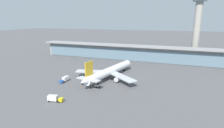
# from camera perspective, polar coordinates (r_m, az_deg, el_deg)

# --- Properties ---
(ground_plane) EXTENTS (1200.00, 1200.00, 0.00)m
(ground_plane) POSITION_cam_1_polar(r_m,az_deg,el_deg) (113.11, -3.36, -5.75)
(ground_plane) COLOR #515154
(airliner_on_stand) EXTENTS (44.66, 58.86, 15.78)m
(airliner_on_stand) POSITION_cam_1_polar(r_m,az_deg,el_deg) (117.79, -0.86, -2.38)
(airliner_on_stand) COLOR white
(airliner_on_stand) RESTS_ON ground
(service_truck_near_nose_white) EXTENTS (3.17, 3.27, 2.05)m
(service_truck_near_nose_white) POSITION_cam_1_polar(r_m,az_deg,el_deg) (104.27, -4.76, -7.00)
(service_truck_near_nose_white) COLOR silver
(service_truck_near_nose_white) RESTS_ON ground
(service_truck_under_wing_yellow) EXTENTS (7.61, 3.69, 3.10)m
(service_truck_under_wing_yellow) POSITION_cam_1_polar(r_m,az_deg,el_deg) (90.59, -18.08, -10.47)
(service_truck_under_wing_yellow) COLOR yellow
(service_truck_under_wing_yellow) RESTS_ON ground
(service_truck_mid_apron_blue) EXTENTS (2.70, 7.41, 3.10)m
(service_truck_mid_apron_blue) POSITION_cam_1_polar(r_m,az_deg,el_deg) (116.61, -14.96, -4.72)
(service_truck_mid_apron_blue) COLOR #234C9E
(service_truck_mid_apron_blue) RESTS_ON ground
(service_truck_by_tail_grey) EXTENTS (3.04, 3.32, 2.05)m
(service_truck_by_tail_grey) POSITION_cam_1_polar(r_m,az_deg,el_deg) (121.93, -9.18, -4.00)
(service_truck_by_tail_grey) COLOR gray
(service_truck_by_tail_grey) RESTS_ON ground
(terminal_building) EXTENTS (183.60, 12.80, 15.20)m
(terminal_building) POSITION_cam_1_polar(r_m,az_deg,el_deg) (171.53, 5.48, 3.75)
(terminal_building) COLOR #9E998E
(terminal_building) RESTS_ON ground
(control_tower) EXTENTS (12.00, 12.00, 66.97)m
(control_tower) POSITION_cam_1_polar(r_m,az_deg,el_deg) (186.30, 25.84, 12.15)
(control_tower) COLOR #9E998E
(control_tower) RESTS_ON ground
(safety_cone_alpha) EXTENTS (0.62, 0.62, 0.70)m
(safety_cone_alpha) POSITION_cam_1_polar(r_m,az_deg,el_deg) (106.29, -10.03, -7.08)
(safety_cone_alpha) COLOR orange
(safety_cone_alpha) RESTS_ON ground
(safety_cone_bravo) EXTENTS (0.62, 0.62, 0.70)m
(safety_cone_bravo) POSITION_cam_1_polar(r_m,az_deg,el_deg) (105.99, -7.03, -7.03)
(safety_cone_bravo) COLOR orange
(safety_cone_bravo) RESTS_ON ground
(safety_cone_charlie) EXTENTS (0.62, 0.62, 0.70)m
(safety_cone_charlie) POSITION_cam_1_polar(r_m,az_deg,el_deg) (97.87, 3.95, -8.78)
(safety_cone_charlie) COLOR orange
(safety_cone_charlie) RESTS_ON ground
(safety_cone_delta) EXTENTS (0.62, 0.62, 0.70)m
(safety_cone_delta) POSITION_cam_1_polar(r_m,az_deg,el_deg) (106.63, -12.97, -7.16)
(safety_cone_delta) COLOR orange
(safety_cone_delta) RESTS_ON ground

